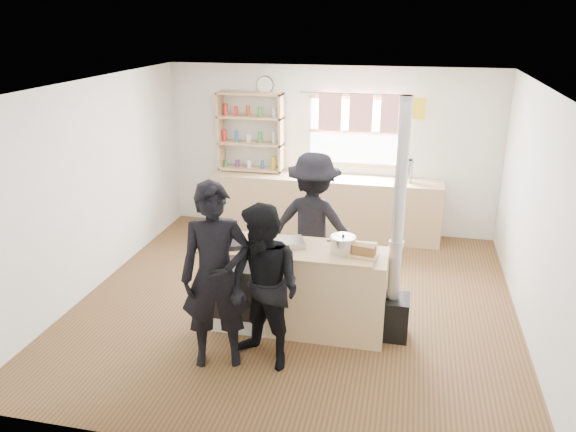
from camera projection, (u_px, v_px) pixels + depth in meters
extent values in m
cube|color=brown|center=(296.00, 302.00, 6.62)|extent=(5.00, 5.00, 0.01)
cube|color=tan|center=(326.00, 206.00, 8.50)|extent=(3.40, 0.55, 0.90)
cube|color=tan|center=(251.00, 169.00, 8.69)|extent=(1.00, 0.28, 0.03)
cube|color=tan|center=(251.00, 143.00, 8.56)|extent=(1.00, 0.28, 0.03)
cube|color=tan|center=(250.00, 117.00, 8.42)|extent=(1.00, 0.28, 0.03)
cube|color=tan|center=(250.00, 93.00, 8.30)|extent=(1.00, 0.28, 0.03)
cube|color=tan|center=(220.00, 131.00, 8.60)|extent=(0.04, 0.28, 1.20)
cube|color=tan|center=(281.00, 134.00, 8.40)|extent=(0.04, 0.28, 1.20)
cylinder|color=silver|center=(409.00, 171.00, 8.05)|extent=(0.10, 0.10, 0.33)
cube|color=white|center=(245.00, 284.00, 6.05)|extent=(0.60, 0.60, 0.90)
cube|color=#D2B07E|center=(328.00, 292.00, 5.87)|extent=(1.20, 0.60, 0.90)
cube|color=tan|center=(286.00, 248.00, 5.80)|extent=(1.84, 0.64, 0.03)
cylinder|color=black|center=(232.00, 243.00, 5.81)|extent=(0.38, 0.38, 0.05)
cylinder|color=#34591E|center=(232.00, 242.00, 5.81)|extent=(0.28, 0.28, 0.02)
cube|color=silver|center=(289.00, 243.00, 5.80)|extent=(0.39, 0.37, 0.06)
cube|color=brown|center=(289.00, 241.00, 5.80)|extent=(0.33, 0.31, 0.02)
cylinder|color=silver|center=(262.00, 231.00, 5.98)|extent=(0.24, 0.24, 0.16)
cylinder|color=silver|center=(262.00, 223.00, 5.95)|extent=(0.25, 0.25, 0.01)
sphere|color=black|center=(262.00, 222.00, 5.94)|extent=(0.03, 0.03, 0.03)
cylinder|color=silver|center=(343.00, 245.00, 5.62)|extent=(0.25, 0.25, 0.16)
cylinder|color=silver|center=(343.00, 237.00, 5.59)|extent=(0.26, 0.26, 0.01)
sphere|color=black|center=(343.00, 236.00, 5.59)|extent=(0.03, 0.03, 0.03)
cube|color=tan|center=(364.00, 255.00, 5.56)|extent=(0.31, 0.24, 0.02)
cube|color=olive|center=(364.00, 250.00, 5.54)|extent=(0.23, 0.14, 0.10)
cube|color=black|center=(391.00, 316.00, 5.85)|extent=(0.35, 0.35, 0.44)
cylinder|color=#ADADB2|center=(399.00, 203.00, 5.42)|extent=(0.12, 0.12, 2.06)
imported|color=black|center=(216.00, 277.00, 5.19)|extent=(0.76, 0.62, 1.81)
imported|color=black|center=(264.00, 288.00, 5.19)|extent=(0.97, 0.89, 1.60)
imported|color=black|center=(314.00, 224.00, 6.60)|extent=(1.19, 0.79, 1.72)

